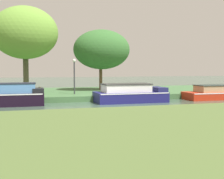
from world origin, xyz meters
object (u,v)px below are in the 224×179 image
(willow_tree_left, at_px, (25,33))
(mooring_post_near, at_px, (111,89))
(mooring_post_far, at_px, (40,92))
(willow_tree_centre, at_px, (102,50))
(red_cruiser, at_px, (212,93))
(lamp_post, at_px, (74,72))
(navy_barge, at_px, (130,94))

(willow_tree_left, relative_size, mooring_post_near, 7.91)
(willow_tree_left, distance_m, mooring_post_far, 5.24)
(willow_tree_centre, relative_size, mooring_post_far, 7.79)
(red_cruiser, xyz_separation_m, willow_tree_left, (-13.59, 4.21, 4.57))
(willow_tree_centre, xyz_separation_m, mooring_post_far, (-5.61, -4.81, -3.26))
(red_cruiser, relative_size, lamp_post, 1.55)
(navy_barge, bearing_deg, lamp_post, 140.79)
(willow_tree_left, distance_m, willow_tree_centre, 6.85)
(red_cruiser, bearing_deg, navy_barge, 180.00)
(red_cruiser, distance_m, lamp_post, 10.60)
(mooring_post_far, bearing_deg, mooring_post_near, 0.00)
(navy_barge, xyz_separation_m, red_cruiser, (6.61, -0.00, -0.10))
(willow_tree_left, bearing_deg, willow_tree_centre, 16.62)
(mooring_post_far, bearing_deg, willow_tree_centre, 40.61)
(navy_barge, relative_size, mooring_post_near, 5.87)
(willow_tree_left, xyz_separation_m, lamp_post, (3.51, -1.38, -2.94))
(mooring_post_near, bearing_deg, red_cruiser, -9.97)
(red_cruiser, relative_size, willow_tree_centre, 0.77)
(willow_tree_centre, height_order, lamp_post, willow_tree_centre)
(willow_tree_left, height_order, mooring_post_far, willow_tree_left)
(willow_tree_left, bearing_deg, mooring_post_near, -25.77)
(red_cruiser, height_order, willow_tree_centre, willow_tree_centre)
(red_cruiser, relative_size, mooring_post_near, 4.88)
(willow_tree_centre, bearing_deg, red_cruiser, -40.92)
(willow_tree_left, relative_size, willow_tree_centre, 1.24)
(red_cruiser, height_order, lamp_post, lamp_post)
(red_cruiser, distance_m, mooring_post_far, 12.78)
(navy_barge, height_order, red_cruiser, navy_barge)
(navy_barge, xyz_separation_m, lamp_post, (-3.47, 2.83, 1.53))
(mooring_post_far, bearing_deg, lamp_post, 29.56)
(navy_barge, distance_m, willow_tree_centre, 7.06)
(mooring_post_far, bearing_deg, willow_tree_left, 107.13)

